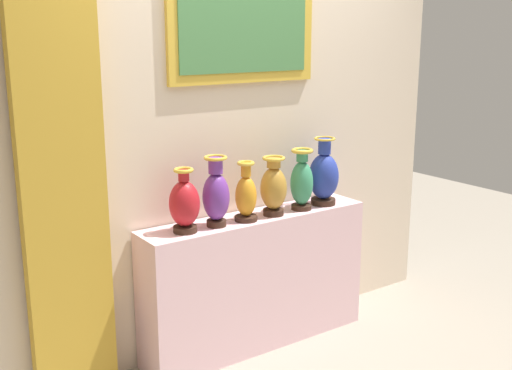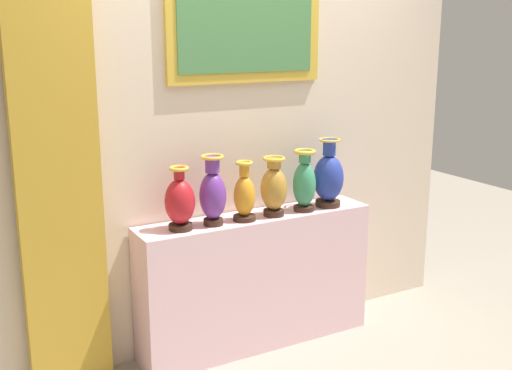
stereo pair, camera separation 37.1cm
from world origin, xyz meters
The scene contains 10 objects.
ground_plane centered at (0.00, 0.00, 0.00)m, with size 9.07×9.07×0.00m, color gray.
display_shelf centered at (0.00, 0.00, 0.41)m, with size 1.46×0.29×0.82m, color beige.
back_wall centered at (0.00, 0.20, 1.57)m, with size 3.07×0.14×3.11m.
curtain_gold centered at (-1.10, 0.09, 1.27)m, with size 0.43×0.08×2.54m, color gold.
vase_crimson centered at (-0.49, -0.03, 0.98)m, with size 0.17×0.17×0.36m.
vase_violet centered at (-0.30, -0.03, 1.00)m, with size 0.15×0.15×0.40m.
vase_amber centered at (-0.10, -0.04, 0.97)m, with size 0.13×0.13×0.35m.
vase_ochre centered at (0.10, -0.04, 0.99)m, with size 0.16×0.16×0.35m.
vase_jade centered at (0.31, -0.04, 0.99)m, with size 0.14×0.14×0.38m.
vase_cobalt centered at (0.50, -0.03, 1.00)m, with size 0.19×0.19×0.42m.
Camera 1 is at (-2.08, -2.95, 1.89)m, focal length 44.76 mm.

